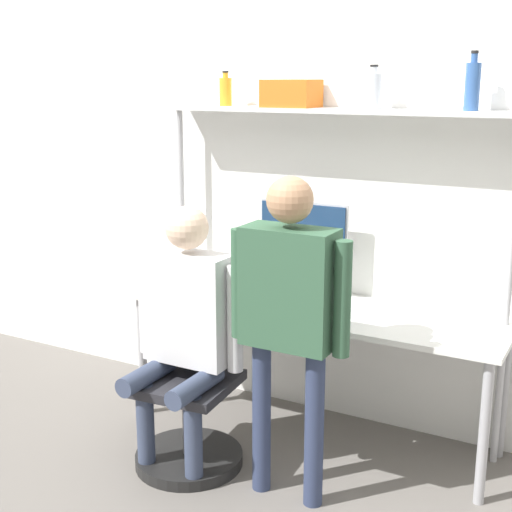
# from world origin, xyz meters

# --- Properties ---
(ground_plane) EXTENTS (12.00, 12.00, 0.00)m
(ground_plane) POSITION_xyz_m (0.00, 0.00, 0.00)
(ground_plane) COLOR slate
(wall_back) EXTENTS (8.00, 0.06, 2.70)m
(wall_back) POSITION_xyz_m (0.00, 0.67, 1.35)
(wall_back) COLOR white
(wall_back) RESTS_ON ground_plane
(desk) EXTENTS (2.09, 0.62, 0.76)m
(desk) POSITION_xyz_m (0.00, 0.33, 0.68)
(desk) COLOR silver
(desk) RESTS_ON ground_plane
(shelf_unit) EXTENTS (1.98, 0.24, 1.80)m
(shelf_unit) POSITION_xyz_m (0.00, 0.51, 1.54)
(shelf_unit) COLOR silver
(shelf_unit) RESTS_ON ground_plane
(monitor) EXTENTS (0.53, 0.17, 0.53)m
(monitor) POSITION_xyz_m (-0.15, 0.51, 1.06)
(monitor) COLOR #B7B7BC
(monitor) RESTS_ON desk
(laptop) EXTENTS (0.34, 0.22, 0.21)m
(laptop) POSITION_xyz_m (-0.49, 0.25, 0.82)
(laptop) COLOR silver
(laptop) RESTS_ON desk
(cell_phone) EXTENTS (0.07, 0.15, 0.01)m
(cell_phone) POSITION_xyz_m (-0.20, 0.20, 0.76)
(cell_phone) COLOR silver
(cell_phone) RESTS_ON desk
(office_chair) EXTENTS (0.56, 0.56, 0.93)m
(office_chair) POSITION_xyz_m (-0.42, -0.24, 0.29)
(office_chair) COLOR black
(office_chair) RESTS_ON ground_plane
(person_seated) EXTENTS (0.61, 0.47, 1.36)m
(person_seated) POSITION_xyz_m (-0.42, -0.28, 0.81)
(person_seated) COLOR #38425B
(person_seated) RESTS_ON ground_plane
(person_standing) EXTENTS (0.59, 0.21, 1.55)m
(person_standing) POSITION_xyz_m (0.16, -0.30, 0.98)
(person_standing) COLOR #2D3856
(person_standing) RESTS_ON ground_plane
(bottle_blue) EXTENTS (0.07, 0.07, 0.28)m
(bottle_blue) POSITION_xyz_m (0.73, 0.51, 1.92)
(bottle_blue) COLOR #335999
(bottle_blue) RESTS_ON shelf_unit
(bottle_amber) EXTENTS (0.07, 0.07, 0.19)m
(bottle_amber) POSITION_xyz_m (-0.65, 0.51, 1.89)
(bottle_amber) COLOR gold
(bottle_amber) RESTS_ON shelf_unit
(bottle_clear) EXTENTS (0.09, 0.09, 0.22)m
(bottle_clear) POSITION_xyz_m (0.23, 0.51, 1.90)
(bottle_clear) COLOR silver
(bottle_clear) RESTS_ON shelf_unit
(storage_box) EXTENTS (0.28, 0.22, 0.15)m
(storage_box) POSITION_xyz_m (-0.23, 0.51, 1.88)
(storage_box) COLOR #D1661E
(storage_box) RESTS_ON shelf_unit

